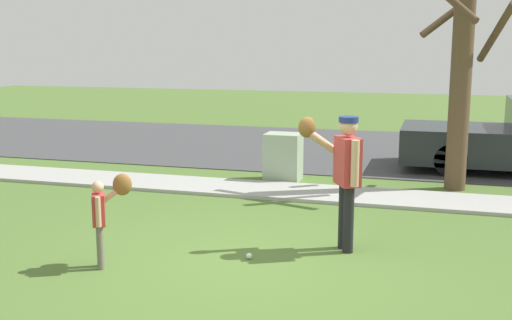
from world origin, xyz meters
The scene contains 8 objects.
ground_plane centered at (0.00, 3.50, 0.00)m, with size 48.00×48.00×0.00m, color #4C6B2D.
sidewalk_strip centered at (0.00, 3.60, 0.03)m, with size 36.00×1.20×0.06m, color #A3A39E.
road_surface centered at (0.00, 8.60, 0.01)m, with size 36.00×6.80×0.02m, color #424244.
person_adult centered at (1.01, 0.79, 1.06)m, with size 0.84×0.54×1.69m.
person_child centered at (-1.53, -0.56, 0.69)m, with size 0.42×0.54×1.07m.
baseball centered at (-0.02, 0.14, 0.04)m, with size 0.07×0.07×0.07m, color white.
utility_cabinet centered at (-0.69, 4.59, 0.45)m, with size 0.67×0.55×0.90m, color #9EB293.
street_tree_near centered at (2.44, 4.72, 2.27)m, with size 1.84×1.88×4.23m.
Camera 1 is at (2.08, -6.75, 2.54)m, focal length 43.87 mm.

